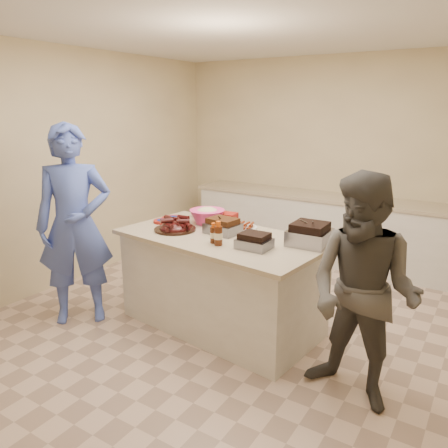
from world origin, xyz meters
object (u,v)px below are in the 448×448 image
Objects in this scene: plastic_cup at (196,217)px; guest_blue at (83,317)px; island at (221,325)px; mustard_bottle at (224,231)px; roasting_pan at (309,245)px; coleslaw_bowl at (207,223)px; bbq_bottle_b at (218,245)px; rib_platter at (175,230)px; bbq_bottle_a at (214,243)px; guest_gray at (353,398)px.

plastic_cup is 1.53m from guest_blue.
island is 14.28× the size of mustard_bottle.
roasting_pan is 1.14m from coleslaw_bowl.
bbq_bottle_b is 1.69m from guest_blue.
rib_platter reaches higher than roasting_pan.
rib_platter is at bearing -10.25° from guest_blue.
guest_blue is at bearing -162.97° from bbq_bottle_a.
roasting_pan is 0.78m from bbq_bottle_b.
rib_platter is 0.21× the size of guest_blue.
island is 1.39m from guest_blue.
bbq_bottle_b is at bearing -29.72° from guest_blue.
coleslaw_bowl is 3.44× the size of plastic_cup.
island is at bearing -36.23° from plastic_cup.
roasting_pan is at bearing 28.90° from bbq_bottle_a.
coleslaw_bowl is at bearing 147.03° from island.
mustard_bottle is 0.07× the size of guest_blue.
bbq_bottle_a is at bearing -67.53° from island.
coleslaw_bowl is 2.65× the size of mustard_bottle.
bbq_bottle_b is at bearing -24.12° from bbq_bottle_a.
coleslaw_bowl reaches higher than mustard_bottle.
bbq_bottle_b is 1.57m from guest_gray.
plastic_cup is at bearing 169.09° from guest_gray.
bbq_bottle_b is at bearing -43.06° from plastic_cup.
mustard_bottle is at bearing -26.75° from coleslaw_bowl.
mustard_bottle is (-0.20, 0.39, 0.00)m from bbq_bottle_b.
guest_gray is (1.27, -0.17, -0.90)m from bbq_bottle_b.
mustard_bottle is 0.63m from plastic_cup.
bbq_bottle_a is 0.11× the size of guest_gray.
bbq_bottle_a reaches higher than guest_blue.
island reaches higher than guest_gray.
rib_platter is at bearing -163.60° from island.
guest_gray is at bearing -44.80° from roasting_pan.
coleslaw_bowl is 0.65m from bbq_bottle_a.
guest_blue is 1.16× the size of guest_gray.
roasting_pan is 3.22× the size of plastic_cup.
mustard_bottle is 1.81m from guest_gray.
bbq_bottle_b is (0.13, -0.25, 0.90)m from island.
coleslaw_bowl is (0.12, 0.37, -0.00)m from rib_platter.
bbq_bottle_b reaches higher than rib_platter.
mustard_bottle is (0.40, 0.23, 0.00)m from rib_platter.
mustard_bottle reaches higher than guest_gray.
mustard_bottle reaches higher than island.
plastic_cup is (-0.74, 0.70, 0.00)m from bbq_bottle_b.
coleslaw_bowl reaches higher than roasting_pan.
plastic_cup is (-0.68, 0.66, 0.00)m from bbq_bottle_a.
coleslaw_bowl reaches higher than plastic_cup.
coleslaw_bowl reaches higher than guest_blue.
guest_gray is (0.63, -0.59, -0.90)m from roasting_pan.
coleslaw_bowl is at bearing 170.40° from guest_gray.
plastic_cup is at bearing 135.44° from bbq_bottle_a.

